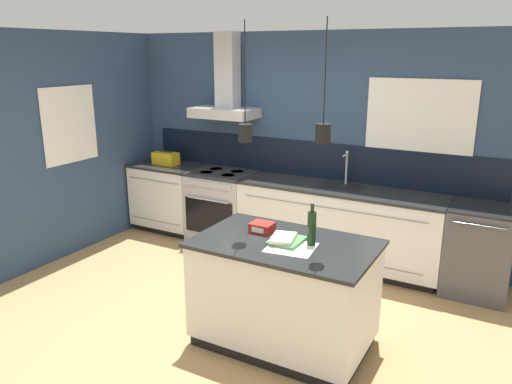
% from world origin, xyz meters
% --- Properties ---
extents(ground_plane, '(16.00, 16.00, 0.00)m').
position_xyz_m(ground_plane, '(0.00, 0.00, 0.00)').
color(ground_plane, tan).
rests_on(ground_plane, ground).
extents(wall_back, '(5.60, 2.25, 2.60)m').
position_xyz_m(wall_back, '(-0.07, 2.00, 1.35)').
color(wall_back, navy).
rests_on(wall_back, ground_plane).
extents(wall_left, '(0.08, 3.80, 2.60)m').
position_xyz_m(wall_left, '(-2.43, 0.70, 1.30)').
color(wall_left, navy).
rests_on(wall_left, ground_plane).
extents(counter_run_left, '(0.94, 0.64, 0.91)m').
position_xyz_m(counter_run_left, '(-1.90, 1.69, 0.46)').
color(counter_run_left, black).
rests_on(counter_run_left, ground_plane).
extents(counter_run_sink, '(2.35, 0.64, 1.30)m').
position_xyz_m(counter_run_sink, '(0.52, 1.69, 0.46)').
color(counter_run_sink, black).
rests_on(counter_run_sink, ground_plane).
extents(oven_range, '(0.80, 0.66, 0.91)m').
position_xyz_m(oven_range, '(-1.05, 1.69, 0.46)').
color(oven_range, '#B5B5BA').
rests_on(oven_range, ground_plane).
extents(dishwasher, '(0.62, 0.65, 0.91)m').
position_xyz_m(dishwasher, '(1.99, 1.69, 0.46)').
color(dishwasher, '#4C4C51').
rests_on(dishwasher, ground_plane).
extents(kitchen_island, '(1.44, 0.90, 0.91)m').
position_xyz_m(kitchen_island, '(0.69, -0.08, 0.46)').
color(kitchen_island, black).
rests_on(kitchen_island, ground_plane).
extents(bottle_on_island, '(0.07, 0.07, 0.34)m').
position_xyz_m(bottle_on_island, '(0.90, -0.05, 1.05)').
color(bottle_on_island, '#193319').
rests_on(bottle_on_island, kitchen_island).
extents(book_stack, '(0.26, 0.30, 0.06)m').
position_xyz_m(book_stack, '(0.71, -0.10, 0.94)').
color(book_stack, '#4C7F4C').
rests_on(book_stack, kitchen_island).
extents(red_supply_box, '(0.19, 0.16, 0.08)m').
position_xyz_m(red_supply_box, '(0.42, 0.03, 0.95)').
color(red_supply_box, red).
rests_on(red_supply_box, kitchen_island).
extents(paper_pile, '(0.40, 0.37, 0.01)m').
position_xyz_m(paper_pile, '(0.79, -0.17, 0.91)').
color(paper_pile, silver).
rests_on(paper_pile, kitchen_island).
extents(yellow_toolbox, '(0.34, 0.18, 0.19)m').
position_xyz_m(yellow_toolbox, '(-1.93, 1.69, 0.99)').
color(yellow_toolbox, gold).
rests_on(yellow_toolbox, counter_run_left).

